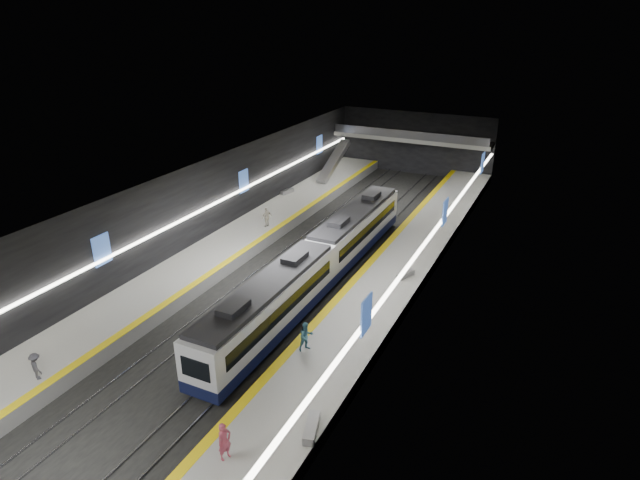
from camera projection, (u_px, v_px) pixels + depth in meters
The scene contains 25 objects.
ground at pixel (283, 287), 41.84m from camera, with size 70.00×70.00×0.00m, color black.
ceiling at pixel (280, 189), 38.65m from camera, with size 20.00×70.00×0.04m, color beige.
wall_left at pixel (177, 219), 44.23m from camera, with size 0.04×70.00×8.00m, color black.
wall_right at pixel (410, 265), 36.25m from camera, with size 0.04×70.00×8.00m, color black.
wall_back at pixel (415, 143), 69.14m from camera, with size 20.00×0.04×8.00m, color black.
platform_left at pixel (205, 263), 44.63m from camera, with size 5.00×70.00×1.00m, color slate.
tile_surface_left at pixel (204, 257), 44.43m from camera, with size 5.00×70.00×0.02m, color #979893.
tactile_strip_left at pixel (226, 262), 43.55m from camera, with size 0.60×70.00×0.02m, color yellow.
platform_right at pixel (373, 302), 38.64m from camera, with size 5.00×70.00×1.00m, color slate.
tile_surface_right at pixel (374, 296), 38.44m from camera, with size 5.00×70.00×0.02m, color #979893.
tactile_strip_right at pixel (345, 289), 39.31m from camera, with size 0.60×70.00×0.02m, color yellow.
rails at pixel (283, 286), 41.81m from camera, with size 6.52×70.00×0.12m.
train at pixel (318, 262), 40.94m from camera, with size 2.69×30.05×3.60m.
ad_posters at pixel (288, 229), 40.87m from camera, with size 19.94×53.50×2.20m.
cove_light_left at pixel (179, 222), 44.23m from camera, with size 0.25×68.60×0.12m, color white.
cove_light_right at pixel (407, 268), 36.41m from camera, with size 0.25×68.60×0.12m, color white.
mezzanine_bridge at pixel (411, 138), 67.02m from camera, with size 20.00×3.00×1.50m.
escalator at pixel (334, 161), 65.14m from camera, with size 1.20×8.00×0.60m, color #99999E.
bench_left_far at pixel (287, 192), 59.67m from camera, with size 0.49×1.76×0.43m, color #99999E.
bench_right_near at pixel (312, 428), 26.03m from camera, with size 0.56×2.02×0.49m, color #99999E.
bench_right_far at pixel (405, 275), 41.11m from camera, with size 0.45×1.63×0.40m, color #99999E.
passenger_right_a at pixel (224, 442), 24.23m from camera, with size 0.71×0.46×1.94m, color #BB465C.
passenger_right_b at pixel (306, 337), 32.04m from camera, with size 0.91×0.71×1.88m, color teal.
passenger_left_a at pixel (267, 217), 50.32m from camera, with size 1.12×0.47×1.92m, color beige.
passenger_left_b at pixel (36, 366), 29.57m from camera, with size 1.06×0.61×1.64m, color #3E3D44.
Camera 1 is at (18.67, -31.97, 20.03)m, focal length 30.00 mm.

